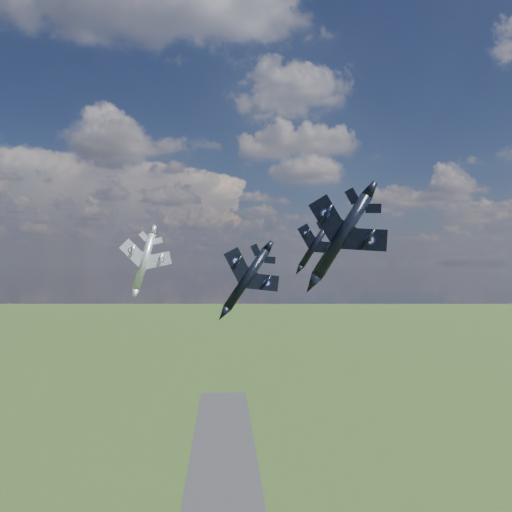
{
  "coord_description": "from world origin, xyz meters",
  "views": [
    {
      "loc": [
        -0.14,
        -63.67,
        80.7
      ],
      "look_at": [
        4.94,
        13.6,
        81.9
      ],
      "focal_mm": 35.0,
      "sensor_mm": 36.0,
      "label": 1
    }
  ],
  "objects_px": {
    "jet_lead_navy": "(247,279)",
    "jet_right_navy": "(342,236)",
    "jet_left_silver": "(144,262)",
    "jet_high_navy": "(314,245)"
  },
  "relations": [
    {
      "from": "jet_lead_navy",
      "to": "jet_right_navy",
      "type": "bearing_deg",
      "value": -60.54
    },
    {
      "from": "jet_lead_navy",
      "to": "jet_left_silver",
      "type": "bearing_deg",
      "value": 129.34
    },
    {
      "from": "jet_lead_navy",
      "to": "jet_right_navy",
      "type": "height_order",
      "value": "jet_right_navy"
    },
    {
      "from": "jet_right_navy",
      "to": "jet_left_silver",
      "type": "bearing_deg",
      "value": 150.27
    },
    {
      "from": "jet_right_navy",
      "to": "jet_high_navy",
      "type": "xyz_separation_m",
      "value": [
        2.82,
        32.93,
        0.13
      ]
    },
    {
      "from": "jet_lead_navy",
      "to": "jet_right_navy",
      "type": "xyz_separation_m",
      "value": [
        10.56,
        -14.03,
        5.44
      ]
    },
    {
      "from": "jet_right_navy",
      "to": "jet_high_navy",
      "type": "relative_size",
      "value": 1.24
    },
    {
      "from": "jet_lead_navy",
      "to": "jet_high_navy",
      "type": "relative_size",
      "value": 1.12
    },
    {
      "from": "jet_right_navy",
      "to": "jet_left_silver",
      "type": "distance_m",
      "value": 41.09
    },
    {
      "from": "jet_lead_navy",
      "to": "jet_left_silver",
      "type": "relative_size",
      "value": 0.99
    }
  ]
}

